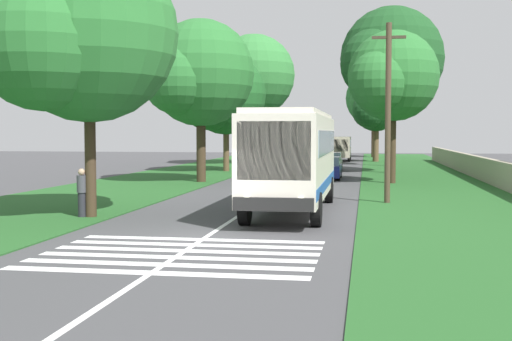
% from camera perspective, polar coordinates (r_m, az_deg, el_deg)
% --- Properties ---
extents(ground, '(160.00, 160.00, 0.00)m').
position_cam_1_polar(ground, '(18.99, -4.49, -5.80)').
color(ground, '#424244').
extents(grass_verge_left, '(120.00, 8.00, 0.04)m').
position_cam_1_polar(grass_verge_left, '(35.67, -11.56, -1.58)').
color(grass_verge_left, '#235623').
rests_on(grass_verge_left, ground).
extents(grass_verge_right, '(120.00, 8.00, 0.04)m').
position_cam_1_polar(grass_verge_right, '(33.55, 15.64, -1.94)').
color(grass_verge_right, '#235623').
rests_on(grass_verge_right, ground).
extents(centre_line, '(110.00, 0.16, 0.01)m').
position_cam_1_polar(centre_line, '(33.64, 1.62, -1.83)').
color(centre_line, silver).
rests_on(centre_line, ground).
extents(coach_bus, '(11.16, 2.62, 3.73)m').
position_cam_1_polar(coach_bus, '(25.24, 3.20, 1.34)').
color(coach_bus, silver).
rests_on(coach_bus, ground).
extents(zebra_crossing, '(4.95, 6.80, 0.01)m').
position_cam_1_polar(zebra_crossing, '(16.72, -6.45, -7.04)').
color(zebra_crossing, silver).
rests_on(zebra_crossing, ground).
extents(trailing_car_0, '(4.30, 1.78, 1.43)m').
position_cam_1_polar(trailing_car_0, '(43.25, 6.04, 0.16)').
color(trailing_car_0, navy).
rests_on(trailing_car_0, ground).
extents(trailing_car_1, '(4.30, 1.78, 1.43)m').
position_cam_1_polar(trailing_car_1, '(52.27, 6.31, 0.69)').
color(trailing_car_1, gray).
rests_on(trailing_car_1, ground).
extents(trailing_car_2, '(4.30, 1.78, 1.43)m').
position_cam_1_polar(trailing_car_2, '(61.78, 3.62, 1.10)').
color(trailing_car_2, navy).
rests_on(trailing_car_2, ground).
extents(trailing_minibus_0, '(6.00, 2.14, 2.53)m').
position_cam_1_polar(trailing_minibus_0, '(70.38, 7.16, 2.06)').
color(trailing_minibus_0, '#BFB299').
rests_on(trailing_minibus_0, ground).
extents(roadside_tree_left_0, '(7.77, 6.22, 8.84)m').
position_cam_1_polar(roadside_tree_left_0, '(51.18, -2.79, 6.22)').
color(roadside_tree_left_0, brown).
rests_on(roadside_tree_left_0, grass_verge_left).
extents(roadside_tree_left_1, '(7.87, 6.30, 9.47)m').
position_cam_1_polar(roadside_tree_left_1, '(24.40, -14.45, 10.74)').
color(roadside_tree_left_1, '#3D2D1E').
rests_on(roadside_tree_left_1, grass_verge_left).
extents(roadside_tree_left_2, '(9.44, 7.61, 12.00)m').
position_cam_1_polar(roadside_tree_left_2, '(62.64, -0.39, 7.85)').
color(roadside_tree_left_2, '#4C3826').
rests_on(roadside_tree_left_2, grass_verge_left).
extents(roadside_tree_left_3, '(7.32, 6.35, 9.65)m').
position_cam_1_polar(roadside_tree_left_3, '(40.28, -4.98, 8.04)').
color(roadside_tree_left_3, '#3D2D1E').
rests_on(roadside_tree_left_3, grass_verge_left).
extents(roadside_tree_right_0, '(6.49, 5.25, 8.83)m').
position_cam_1_polar(roadside_tree_right_0, '(39.92, 11.35, 7.64)').
color(roadside_tree_right_0, '#3D2D1E').
rests_on(roadside_tree_right_0, grass_verge_right).
extents(roadside_tree_right_1, '(9.35, 7.44, 12.01)m').
position_cam_1_polar(roadside_tree_right_1, '(50.20, 11.22, 9.04)').
color(roadside_tree_right_1, '#3D2D1E').
rests_on(roadside_tree_right_1, grass_verge_right).
extents(roadside_tree_right_2, '(5.78, 4.70, 7.70)m').
position_cam_1_polar(roadside_tree_right_2, '(68.90, 10.03, 5.09)').
color(roadside_tree_right_2, brown).
rests_on(roadside_tree_right_2, grass_verge_right).
extents(roadside_tree_right_3, '(7.86, 6.68, 10.34)m').
position_cam_1_polar(roadside_tree_right_3, '(81.63, 9.89, 5.93)').
color(roadside_tree_right_3, '#4C3826').
rests_on(roadside_tree_right_3, grass_verge_right).
extents(roadside_tree_right_4, '(5.68, 4.82, 10.60)m').
position_cam_1_polar(roadside_tree_right_4, '(60.49, 11.02, 8.03)').
color(roadside_tree_right_4, '#3D2D1E').
rests_on(roadside_tree_right_4, grass_verge_right).
extents(utility_pole, '(0.24, 1.40, 7.48)m').
position_cam_1_polar(utility_pole, '(28.61, 11.14, 5.06)').
color(utility_pole, '#473828').
rests_on(utility_pole, grass_verge_right).
extents(roadside_wall, '(70.00, 0.40, 1.41)m').
position_cam_1_polar(roadside_wall, '(38.93, 19.83, -0.24)').
color(roadside_wall, '#9E937F').
rests_on(roadside_wall, grass_verge_right).
extents(pedestrian, '(0.34, 0.34, 1.69)m').
position_cam_1_polar(pedestrian, '(24.19, -14.56, -1.78)').
color(pedestrian, '#26262D').
rests_on(pedestrian, grass_verge_left).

